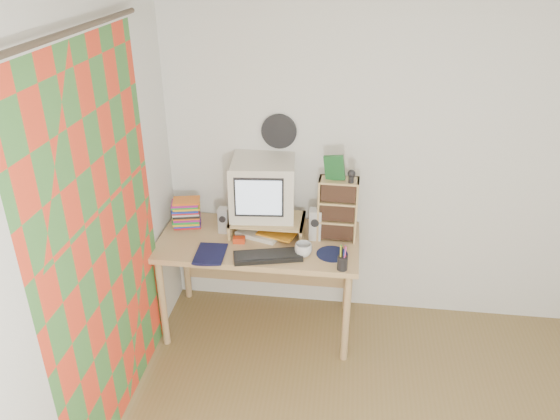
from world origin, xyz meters
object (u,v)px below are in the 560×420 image
(desk, at_px, (260,251))
(cd_rack, at_px, (338,209))
(diary, at_px, (196,252))
(keyboard, at_px, (268,256))
(mug, at_px, (303,250))
(dvd_stack, at_px, (186,209))
(crt_monitor, at_px, (263,189))

(desk, bearing_deg, cd_rack, 3.47)
(cd_rack, xyz_separation_m, diary, (-0.92, -0.35, -0.20))
(desk, relative_size, keyboard, 3.11)
(cd_rack, height_order, mug, cd_rack)
(dvd_stack, bearing_deg, crt_monitor, -11.60)
(mug, relative_size, diary, 0.49)
(keyboard, xyz_separation_m, mug, (0.23, 0.06, 0.03))
(mug, bearing_deg, diary, -173.37)
(crt_monitor, relative_size, diary, 1.80)
(keyboard, relative_size, cd_rack, 1.00)
(diary, bearing_deg, dvd_stack, 111.33)
(dvd_stack, relative_size, diary, 1.13)
(desk, relative_size, crt_monitor, 3.26)
(mug, bearing_deg, keyboard, -164.91)
(crt_monitor, height_order, cd_rack, crt_monitor)
(keyboard, bearing_deg, dvd_stack, 136.07)
(dvd_stack, bearing_deg, cd_rack, -15.19)
(keyboard, height_order, dvd_stack, dvd_stack)
(desk, distance_m, cd_rack, 0.65)
(crt_monitor, distance_m, mug, 0.53)
(desk, bearing_deg, dvd_stack, 172.62)
(desk, height_order, keyboard, keyboard)
(desk, height_order, diary, diary)
(mug, xyz_separation_m, diary, (-0.71, -0.08, -0.02))
(cd_rack, bearing_deg, keyboard, -141.57)
(diary, bearing_deg, crt_monitor, 43.70)
(dvd_stack, relative_size, mug, 2.32)
(desk, xyz_separation_m, mug, (0.33, -0.24, 0.18))
(desk, relative_size, diary, 5.86)
(keyboard, xyz_separation_m, diary, (-0.48, -0.02, 0.01))
(keyboard, distance_m, mug, 0.24)
(cd_rack, bearing_deg, mug, -126.49)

